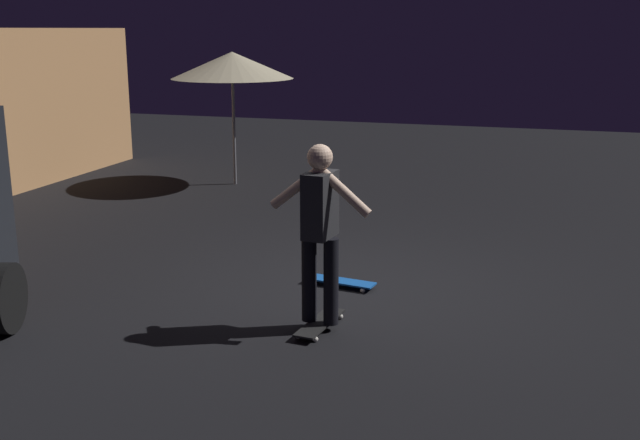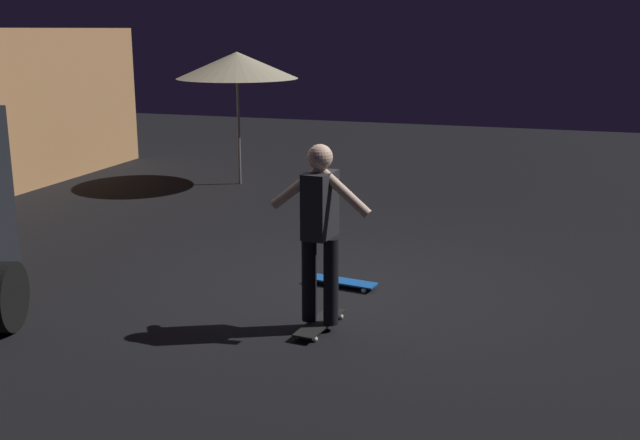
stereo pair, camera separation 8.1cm
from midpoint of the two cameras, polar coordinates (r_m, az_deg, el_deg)
ground_plane at (r=8.36m, az=2.49°, el=-5.06°), size 28.00×28.00×0.00m
patio_umbrella at (r=13.56m, az=-5.97°, el=11.29°), size 2.10×2.10×2.30m
skateboard_ridden at (r=7.28m, az=0.32°, el=-7.61°), size 0.80×0.29×0.07m
skateboard_spare at (r=8.40m, az=1.86°, el=-4.56°), size 0.31×0.80×0.07m
skater at (r=6.97m, az=0.33°, el=-0.11°), size 0.40×0.99×1.67m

